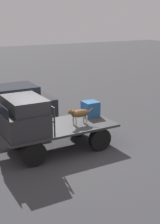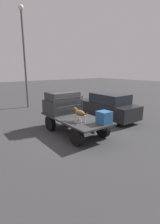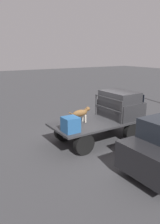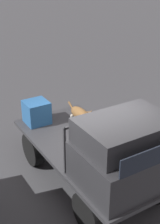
{
  "view_description": "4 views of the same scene",
  "coord_description": "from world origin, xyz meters",
  "px_view_note": "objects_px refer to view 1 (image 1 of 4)",
  "views": [
    {
      "loc": [
        4.4,
        9.3,
        4.54
      ],
      "look_at": [
        -0.75,
        0.24,
        1.33
      ],
      "focal_mm": 50.0,
      "sensor_mm": 36.0,
      "label": 1
    },
    {
      "loc": [
        -7.04,
        4.95,
        3.29
      ],
      "look_at": [
        -0.75,
        0.24,
        1.33
      ],
      "focal_mm": 28.0,
      "sensor_mm": 36.0,
      "label": 2
    },
    {
      "loc": [
        -5.42,
        -7.02,
        3.7
      ],
      "look_at": [
        -0.75,
        0.24,
        1.33
      ],
      "focal_mm": 35.0,
      "sensor_mm": 36.0,
      "label": 3
    },
    {
      "loc": [
        4.78,
        -3.13,
        4.48
      ],
      "look_at": [
        -0.75,
        0.24,
        1.33
      ],
      "focal_mm": 50.0,
      "sensor_mm": 36.0,
      "label": 4
    }
  ],
  "objects_px": {
    "dog": "(79,114)",
    "parked_sedan": "(5,107)",
    "cargo_crate": "(90,109)",
    "flatbed_truck": "(58,133)"
  },
  "relations": [
    {
      "from": "flatbed_truck",
      "to": "cargo_crate",
      "type": "bearing_deg",
      "value": -163.69
    },
    {
      "from": "cargo_crate",
      "to": "dog",
      "type": "bearing_deg",
      "value": 37.74
    },
    {
      "from": "dog",
      "to": "cargo_crate",
      "type": "relative_size",
      "value": 1.89
    },
    {
      "from": "dog",
      "to": "cargo_crate",
      "type": "bearing_deg",
      "value": -154.56
    },
    {
      "from": "flatbed_truck",
      "to": "dog",
      "type": "distance_m",
      "value": 0.99
    },
    {
      "from": "flatbed_truck",
      "to": "parked_sedan",
      "type": "distance_m",
      "value": 3.43
    },
    {
      "from": "dog",
      "to": "parked_sedan",
      "type": "distance_m",
      "value": 3.91
    },
    {
      "from": "parked_sedan",
      "to": "dog",
      "type": "bearing_deg",
      "value": 115.01
    },
    {
      "from": "dog",
      "to": "cargo_crate",
      "type": "height_order",
      "value": "dog"
    },
    {
      "from": "flatbed_truck",
      "to": "parked_sedan",
      "type": "xyz_separation_m",
      "value": [
        0.91,
        -3.3,
        0.24
      ]
    }
  ]
}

